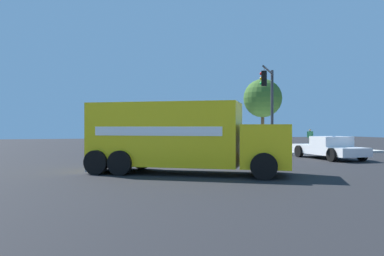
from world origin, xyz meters
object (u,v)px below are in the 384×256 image
at_px(delivery_truck, 181,137).
at_px(traffic_light_primary, 269,98).
at_px(shade_tree_near, 263,98).
at_px(pickup_white, 329,147).
at_px(pedestrian_near_corner, 310,137).

height_order(delivery_truck, traffic_light_primary, traffic_light_primary).
bearing_deg(delivery_truck, shade_tree_near, -125.66).
height_order(pickup_white, pedestrian_near_corner, pedestrian_near_corner).
relative_size(delivery_truck, pickup_white, 1.62).
bearing_deg(delivery_truck, pedestrian_near_corner, -137.62).
xyz_separation_m(delivery_truck, pickup_white, (-10.49, -4.51, -0.81)).
distance_m(pedestrian_near_corner, shade_tree_near, 5.67).
distance_m(delivery_truck, pedestrian_near_corner, 20.89).
bearing_deg(pickup_white, shade_tree_near, -98.33).
height_order(pickup_white, shade_tree_near, shade_tree_near).
xyz_separation_m(delivery_truck, shade_tree_near, (-12.35, -17.21, 3.12)).
relative_size(traffic_light_primary, pickup_white, 1.12).
distance_m(delivery_truck, traffic_light_primary, 11.59).
distance_m(traffic_light_primary, pedestrian_near_corner, 9.97).
height_order(delivery_truck, shade_tree_near, shade_tree_near).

